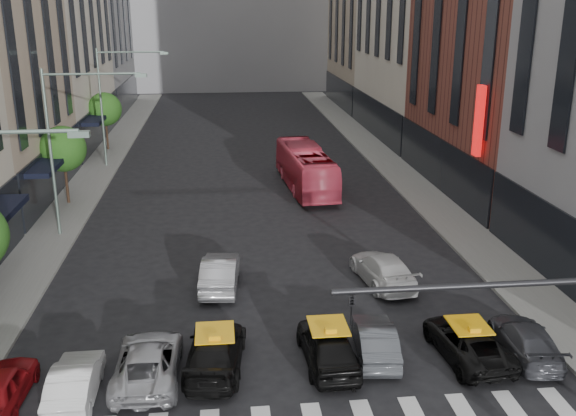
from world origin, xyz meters
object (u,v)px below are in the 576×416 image
object	(u,v)px
streetlamp_mid	(67,131)
car_white_front	(75,382)
car_red	(2,386)
bus	(306,168)
taxi_left	(215,351)
taxi_center	(328,345)
streetlamp_far	(113,92)

from	to	relation	value
streetlamp_mid	car_white_front	distance (m)	17.07
car_red	streetlamp_mid	bearing A→B (deg)	-84.70
car_red	car_white_front	xyz separation A→B (m)	(2.27, 0.01, 0.00)
car_white_front	bus	world-z (taller)	bus
car_white_front	bus	distance (m)	26.33
streetlamp_mid	bus	distance (m)	16.66
car_red	taxi_left	world-z (taller)	taxi_left
car_red	taxi_center	world-z (taller)	taxi_center
streetlamp_mid	streetlamp_far	bearing A→B (deg)	90.00
car_white_front	taxi_left	bearing A→B (deg)	-163.76
streetlamp_far	car_red	xyz separation A→B (m)	(0.84, -31.94, -5.27)
streetlamp_mid	car_white_front	size ratio (longest dim) A/B	2.31
taxi_left	streetlamp_far	bearing A→B (deg)	-69.58
streetlamp_mid	taxi_left	distance (m)	17.24
taxi_left	taxi_center	bearing A→B (deg)	-175.55
taxi_center	bus	distance (m)	22.89
car_red	taxi_left	distance (m)	6.95
streetlamp_far	taxi_left	size ratio (longest dim) A/B	1.90
taxi_center	car_white_front	bearing A→B (deg)	6.08
streetlamp_far	car_white_front	xyz separation A→B (m)	(3.12, -31.93, -5.26)
streetlamp_far	car_white_front	size ratio (longest dim) A/B	2.31
taxi_center	streetlamp_far	bearing A→B (deg)	-71.54
car_white_front	bus	bearing A→B (deg)	-114.88
streetlamp_mid	taxi_left	size ratio (longest dim) A/B	1.90
car_red	taxi_left	size ratio (longest dim) A/B	0.79
streetlamp_mid	car_red	bearing A→B (deg)	-86.97
car_red	taxi_center	bearing A→B (deg)	-171.05
streetlamp_mid	streetlamp_far	size ratio (longest dim) A/B	1.00
streetlamp_far	taxi_center	bearing A→B (deg)	-69.25
streetlamp_far	bus	size ratio (longest dim) A/B	0.85
taxi_left	taxi_center	world-z (taller)	taxi_center
taxi_center	car_red	bearing A→B (deg)	4.39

